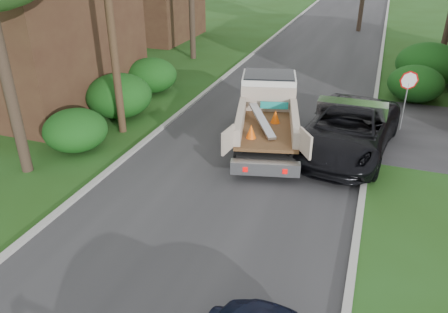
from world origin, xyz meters
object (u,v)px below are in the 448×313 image
stop_sign (408,88)px  house_left_near (10,8)px  flatbed_truck (268,108)px  black_pickup (349,129)px

stop_sign → house_left_near: (-17.20, -2.00, 2.50)m
flatbed_truck → black_pickup: flatbed_truck is taller
house_left_near → black_pickup: (15.30, -0.81, -3.40)m
house_left_near → black_pickup: house_left_near is taller
stop_sign → black_pickup: stop_sign is taller
house_left_near → black_pickup: size_ratio=1.55×
house_left_near → flatbed_truck: size_ratio=1.54×
stop_sign → flatbed_truck: bearing=-153.4°
black_pickup → house_left_near: bearing=-175.1°
stop_sign → black_pickup: bearing=-124.0°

